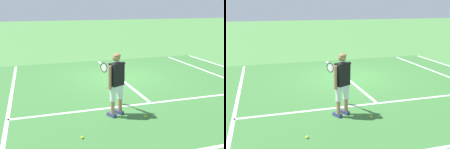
# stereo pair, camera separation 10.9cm
# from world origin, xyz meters

# --- Properties ---
(ground_plane) EXTENTS (80.00, 80.00, 0.00)m
(ground_plane) POSITION_xyz_m (0.00, 0.00, 0.00)
(ground_plane) COLOR #477F3D
(court_inner_surface) EXTENTS (10.98, 9.57, 0.00)m
(court_inner_surface) POSITION_xyz_m (0.00, -1.36, 0.00)
(court_inner_surface) COLOR #387033
(court_inner_surface) RESTS_ON ground
(line_baseline) EXTENTS (10.98, 0.10, 0.01)m
(line_baseline) POSITION_xyz_m (0.00, -5.95, 0.00)
(line_baseline) COLOR white
(line_baseline) RESTS_ON ground
(line_service) EXTENTS (8.23, 0.10, 0.01)m
(line_service) POSITION_xyz_m (0.00, -3.17, 0.00)
(line_service) COLOR white
(line_service) RESTS_ON ground
(line_centre_service) EXTENTS (0.10, 6.40, 0.01)m
(line_centre_service) POSITION_xyz_m (0.00, 0.03, 0.00)
(line_centre_service) COLOR white
(line_centre_service) RESTS_ON ground
(line_singles_left) EXTENTS (0.10, 9.17, 0.01)m
(line_singles_left) POSITION_xyz_m (-4.12, -1.36, 0.00)
(line_singles_left) COLOR white
(line_singles_left) RESTS_ON ground
(tennis_player) EXTENTS (0.56, 1.23, 1.71)m
(tennis_player) POSITION_xyz_m (-1.30, -3.71, 0.99)
(tennis_player) COLOR navy
(tennis_player) RESTS_ON ground
(tennis_ball_near_feet) EXTENTS (0.07, 0.07, 0.07)m
(tennis_ball_near_feet) POSITION_xyz_m (-0.61, -4.11, 0.03)
(tennis_ball_near_feet) COLOR #CCE02D
(tennis_ball_near_feet) RESTS_ON ground
(tennis_ball_by_baseline) EXTENTS (0.07, 0.07, 0.07)m
(tennis_ball_by_baseline) POSITION_xyz_m (-2.44, -4.75, 0.03)
(tennis_ball_by_baseline) COLOR #CCE02D
(tennis_ball_by_baseline) RESTS_ON ground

